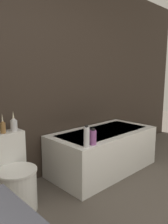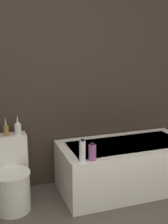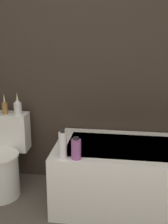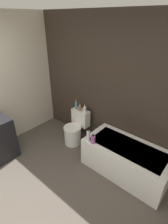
{
  "view_description": "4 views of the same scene",
  "coord_description": "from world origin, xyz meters",
  "px_view_note": "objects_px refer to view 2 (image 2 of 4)",
  "views": [
    {
      "loc": [
        -1.38,
        -0.0,
        1.29
      ],
      "look_at": [
        0.24,
        1.71,
        0.88
      ],
      "focal_mm": 35.0,
      "sensor_mm": 36.0,
      "label": 1
    },
    {
      "loc": [
        -0.75,
        -1.07,
        1.77
      ],
      "look_at": [
        0.21,
        1.73,
        0.99
      ],
      "focal_mm": 50.0,
      "sensor_mm": 36.0,
      "label": 2
    },
    {
      "loc": [
        0.61,
        -0.58,
        1.58
      ],
      "look_at": [
        0.27,
        1.75,
        0.86
      ],
      "focal_mm": 50.0,
      "sensor_mm": 36.0,
      "label": 3
    },
    {
      "loc": [
        1.69,
        -0.35,
        2.47
      ],
      "look_at": [
        -0.03,
        1.64,
        1.03
      ],
      "focal_mm": 28.0,
      "sensor_mm": 36.0,
      "label": 4
    }
  ],
  "objects_px": {
    "shampoo_bottle_tall": "(82,151)",
    "bathtub": "(125,166)",
    "vase_silver": "(6,129)",
    "shampoo_bottle_short": "(92,152)",
    "toilet": "(11,178)",
    "vase_bronze": "(18,128)"
  },
  "relations": [
    {
      "from": "shampoo_bottle_tall",
      "to": "toilet",
      "type": "bearing_deg",
      "value": 151.75
    },
    {
      "from": "vase_bronze",
      "to": "shampoo_bottle_short",
      "type": "relative_size",
      "value": 1.17
    },
    {
      "from": "toilet",
      "to": "vase_bronze",
      "type": "bearing_deg",
      "value": 55.16
    },
    {
      "from": "toilet",
      "to": "vase_bronze",
      "type": "distance_m",
      "value": 0.52
    },
    {
      "from": "shampoo_bottle_tall",
      "to": "vase_silver",
      "type": "bearing_deg",
      "value": 141.97
    },
    {
      "from": "vase_bronze",
      "to": "toilet",
      "type": "bearing_deg",
      "value": -124.84
    },
    {
      "from": "vase_silver",
      "to": "shampoo_bottle_tall",
      "type": "relative_size",
      "value": 0.86
    },
    {
      "from": "bathtub",
      "to": "shampoo_bottle_short",
      "type": "distance_m",
      "value": 0.69
    },
    {
      "from": "shampoo_bottle_tall",
      "to": "shampoo_bottle_short",
      "type": "height_order",
      "value": "shampoo_bottle_tall"
    },
    {
      "from": "vase_bronze",
      "to": "shampoo_bottle_tall",
      "type": "height_order",
      "value": "vase_bronze"
    },
    {
      "from": "vase_silver",
      "to": "vase_bronze",
      "type": "relative_size",
      "value": 0.97
    },
    {
      "from": "vase_silver",
      "to": "shampoo_bottle_short",
      "type": "distance_m",
      "value": 0.93
    },
    {
      "from": "vase_silver",
      "to": "vase_bronze",
      "type": "xyz_separation_m",
      "value": [
        0.12,
        0.01,
        0.0
      ]
    },
    {
      "from": "bathtub",
      "to": "vase_silver",
      "type": "height_order",
      "value": "vase_silver"
    },
    {
      "from": "shampoo_bottle_tall",
      "to": "shampoo_bottle_short",
      "type": "distance_m",
      "value": 0.11
    },
    {
      "from": "toilet",
      "to": "vase_silver",
      "type": "bearing_deg",
      "value": 90.0
    },
    {
      "from": "vase_silver",
      "to": "shampoo_bottle_short",
      "type": "xyz_separation_m",
      "value": [
        0.76,
        -0.51,
        -0.16
      ]
    },
    {
      "from": "toilet",
      "to": "shampoo_bottle_tall",
      "type": "relative_size",
      "value": 3.09
    },
    {
      "from": "bathtub",
      "to": "shampoo_bottle_tall",
      "type": "distance_m",
      "value": 0.78
    },
    {
      "from": "bathtub",
      "to": "shampoo_bottle_short",
      "type": "xyz_separation_m",
      "value": [
        -0.51,
        -0.3,
        0.35
      ]
    },
    {
      "from": "shampoo_bottle_tall",
      "to": "bathtub",
      "type": "bearing_deg",
      "value": 26.64
    },
    {
      "from": "shampoo_bottle_tall",
      "to": "vase_bronze",
      "type": "bearing_deg",
      "value": 135.46
    }
  ]
}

